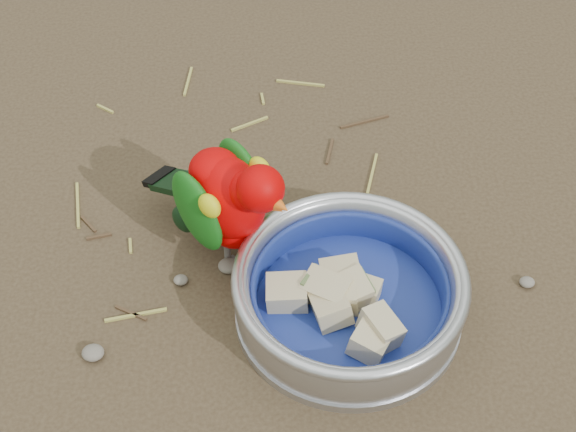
{
  "coord_description": "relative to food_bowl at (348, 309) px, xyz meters",
  "views": [
    {
      "loc": [
        0.05,
        -0.45,
        0.71
      ],
      "look_at": [
        0.06,
        0.13,
        0.08
      ],
      "focal_mm": 55.0,
      "sensor_mm": 36.0,
      "label": 1
    }
  ],
  "objects": [
    {
      "name": "lory_parrot",
      "position": [
        -0.12,
        0.08,
        0.06
      ],
      "size": [
        0.19,
        0.19,
        0.15
      ],
      "primitive_type": null,
      "rotation": [
        0.0,
        0.0,
        -2.33
      ],
      "color": "#C30000",
      "rests_on": "ground"
    },
    {
      "name": "fruit_wedges",
      "position": [
        0.0,
        0.0,
        0.02
      ],
      "size": [
        0.13,
        0.13,
        0.03
      ],
      "primitive_type": null,
      "color": "#C3B287",
      "rests_on": "food_bowl"
    },
    {
      "name": "ground_debris",
      "position": [
        -0.09,
        0.01,
        -0.01
      ],
      "size": [
        0.9,
        0.8,
        0.01
      ],
      "primitive_type": null,
      "color": "#A89F4A",
      "rests_on": "ground"
    },
    {
      "name": "bowl_wall",
      "position": [
        0.0,
        0.0,
        0.03
      ],
      "size": [
        0.22,
        0.22,
        0.04
      ],
      "primitive_type": null,
      "color": "#B2B2BA",
      "rests_on": "food_bowl"
    },
    {
      "name": "ground",
      "position": [
        -0.12,
        -0.07,
        -0.01
      ],
      "size": [
        60.0,
        60.0,
        0.0
      ],
      "primitive_type": "plane",
      "color": "#443624"
    },
    {
      "name": "food_bowl",
      "position": [
        0.0,
        0.0,
        0.0
      ],
      "size": [
        0.22,
        0.22,
        0.02
      ],
      "primitive_type": "cylinder",
      "color": "#B2B2BA",
      "rests_on": "ground"
    }
  ]
}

